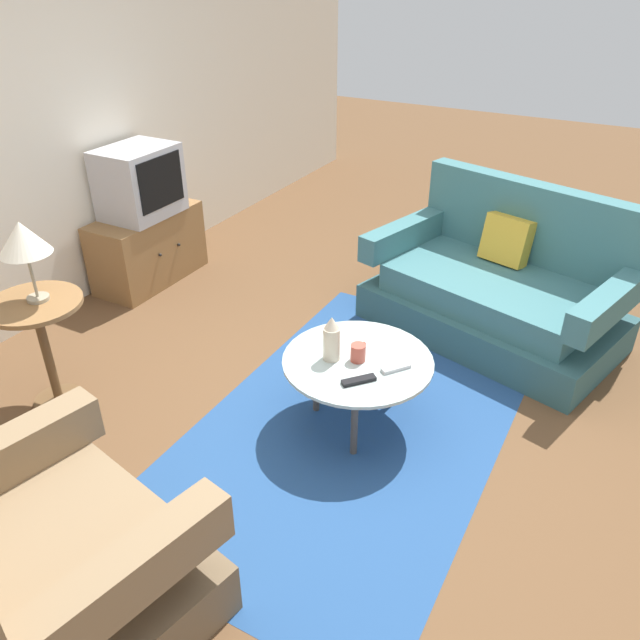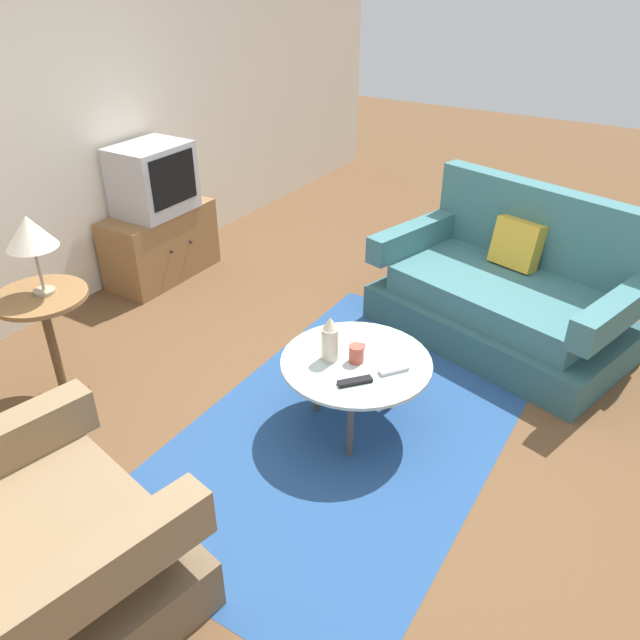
# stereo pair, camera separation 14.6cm
# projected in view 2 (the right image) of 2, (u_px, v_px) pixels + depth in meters

# --- Properties ---
(ground_plane) EXTENTS (16.00, 16.00, 0.00)m
(ground_plane) POSITION_uv_depth(u_px,v_px,m) (340.00, 432.00, 3.32)
(ground_plane) COLOR brown
(area_rug) EXTENTS (2.60, 1.51, 0.00)m
(area_rug) POSITION_uv_depth(u_px,v_px,m) (354.00, 423.00, 3.39)
(area_rug) COLOR navy
(area_rug) RESTS_ON ground
(armchair) EXTENTS (1.08, 1.13, 0.86)m
(armchair) POSITION_uv_depth(u_px,v_px,m) (30.00, 562.00, 2.28)
(armchair) COLOR brown
(armchair) RESTS_ON ground
(couch) EXTENTS (1.31, 1.76, 0.94)m
(couch) POSITION_uv_depth(u_px,v_px,m) (508.00, 294.00, 4.04)
(couch) COLOR #325C60
(couch) RESTS_ON ground
(coffee_table) EXTENTS (0.78, 0.78, 0.41)m
(coffee_table) POSITION_uv_depth(u_px,v_px,m) (356.00, 366.00, 3.20)
(coffee_table) COLOR #B2C6C1
(coffee_table) RESTS_ON ground
(side_table) EXTENTS (0.49, 0.49, 0.65)m
(side_table) POSITION_uv_depth(u_px,v_px,m) (47.00, 324.00, 3.39)
(side_table) COLOR olive
(side_table) RESTS_ON ground
(tv_stand) EXTENTS (0.88, 0.43, 0.54)m
(tv_stand) POSITION_uv_depth(u_px,v_px,m) (161.00, 244.00, 4.80)
(tv_stand) COLOR olive
(tv_stand) RESTS_ON ground
(television) EXTENTS (0.54, 0.42, 0.50)m
(television) POSITION_uv_depth(u_px,v_px,m) (153.00, 179.00, 4.54)
(television) COLOR #B7B7BC
(television) RESTS_ON tv_stand
(table_lamp) EXTENTS (0.26, 0.26, 0.43)m
(table_lamp) POSITION_uv_depth(u_px,v_px,m) (30.00, 233.00, 3.14)
(table_lamp) COLOR #9E937A
(table_lamp) RESTS_ON side_table
(vase) EXTENTS (0.09, 0.09, 0.25)m
(vase) POSITION_uv_depth(u_px,v_px,m) (330.00, 339.00, 3.13)
(vase) COLOR beige
(vase) RESTS_ON coffee_table
(mug) EXTENTS (0.13, 0.08, 0.09)m
(mug) POSITION_uv_depth(u_px,v_px,m) (357.00, 353.00, 3.15)
(mug) COLOR #B74C3D
(mug) RESTS_ON coffee_table
(tv_remote_dark) EXTENTS (0.16, 0.15, 0.02)m
(tv_remote_dark) POSITION_uv_depth(u_px,v_px,m) (355.00, 381.00, 3.01)
(tv_remote_dark) COLOR black
(tv_remote_dark) RESTS_ON coffee_table
(tv_remote_silver) EXTENTS (0.15, 0.13, 0.02)m
(tv_remote_silver) POSITION_uv_depth(u_px,v_px,m) (394.00, 370.00, 3.09)
(tv_remote_silver) COLOR #B2B2B7
(tv_remote_silver) RESTS_ON coffee_table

